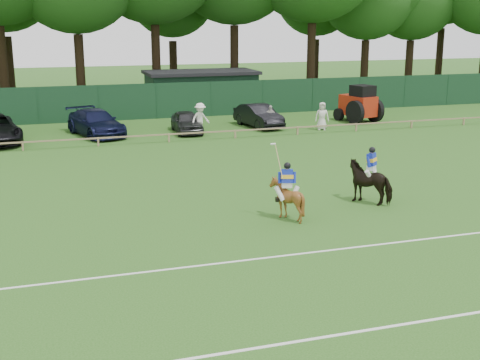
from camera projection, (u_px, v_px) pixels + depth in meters
name	position (u px, v px, depth m)	size (l,w,h in m)	color
ground	(254.00, 247.00, 20.01)	(160.00, 160.00, 0.00)	#1E4C14
horse_dark	(371.00, 182.00, 24.72)	(0.87, 1.91, 1.61)	black
horse_chestnut	(287.00, 199.00, 22.67)	(1.17, 1.32, 1.46)	brown
sedan_navy	(96.00, 123.00, 38.82)	(2.17, 5.35, 1.55)	#101333
hatch_grey	(187.00, 122.00, 39.80)	(1.59, 3.96, 1.35)	#2A2A2C
estate_black	(259.00, 116.00, 41.87)	(1.55, 4.46, 1.47)	black
spectator_left	(200.00, 119.00, 39.08)	(1.25, 0.72, 1.94)	white
spectator_mid	(270.00, 117.00, 41.22)	(0.88, 0.37, 1.51)	beige
spectator_right	(322.00, 116.00, 40.73)	(0.86, 0.56, 1.77)	silver
rider_dark	(372.00, 163.00, 24.54)	(0.80, 0.71, 1.41)	silver
rider_chestnut	(287.00, 180.00, 22.49)	(0.92, 0.72, 2.05)	silver
pitch_lines	(297.00, 291.00, 16.78)	(60.00, 5.10, 0.01)	silver
pitch_rail	(152.00, 135.00, 36.52)	(62.10, 0.10, 0.50)	#997F5B
perimeter_fence	(128.00, 102.00, 44.63)	(92.08, 0.08, 2.50)	#14351E
utility_shed	(201.00, 91.00, 49.10)	(8.40, 4.40, 3.04)	#14331E
tree_row	(139.00, 104.00, 52.91)	(96.00, 12.00, 21.00)	#26561C
tractor	(360.00, 104.00, 43.84)	(2.65, 3.38, 2.52)	#A6230F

